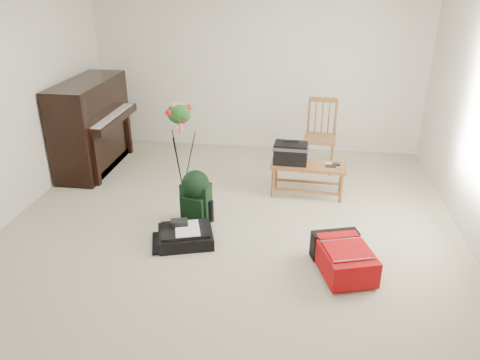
# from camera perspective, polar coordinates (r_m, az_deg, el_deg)

# --- Properties ---
(floor) EXTENTS (5.00, 5.50, 0.01)m
(floor) POSITION_cam_1_polar(r_m,az_deg,el_deg) (5.11, -1.46, -6.59)
(floor) COLOR #BAB296
(floor) RESTS_ON ground
(wall_back) EXTENTS (5.00, 0.04, 2.50)m
(wall_back) POSITION_cam_1_polar(r_m,az_deg,el_deg) (7.24, 2.08, 13.44)
(wall_back) COLOR white
(wall_back) RESTS_ON floor
(piano) EXTENTS (0.71, 1.50, 1.25)m
(piano) POSITION_cam_1_polar(r_m,az_deg,el_deg) (6.91, -17.55, 6.18)
(piano) COLOR black
(piano) RESTS_ON floor
(bench) EXTENTS (0.94, 0.41, 0.71)m
(bench) POSITION_cam_1_polar(r_m,az_deg,el_deg) (5.82, 6.87, 2.81)
(bench) COLOR brown
(bench) RESTS_ON floor
(dining_chair) EXTENTS (0.47, 0.47, 1.00)m
(dining_chair) POSITION_cam_1_polar(r_m,az_deg,el_deg) (6.66, 9.73, 5.29)
(dining_chair) COLOR brown
(dining_chair) RESTS_ON floor
(red_suitcase) EXTENTS (0.62, 0.78, 0.28)m
(red_suitcase) POSITION_cam_1_polar(r_m,az_deg,el_deg) (4.59, 12.51, -8.95)
(red_suitcase) COLOR red
(red_suitcase) RESTS_ON floor
(black_duffel) EXTENTS (0.67, 0.59, 0.23)m
(black_duffel) POSITION_cam_1_polar(r_m,az_deg,el_deg) (4.95, -6.67, -6.72)
(black_duffel) COLOR black
(black_duffel) RESTS_ON floor
(green_backpack) EXTENTS (0.35, 0.32, 0.63)m
(green_backpack) POSITION_cam_1_polar(r_m,az_deg,el_deg) (5.20, -5.39, -1.79)
(green_backpack) COLOR black
(green_backpack) RESTS_ON floor
(flower_stand) EXTENTS (0.47, 0.47, 1.19)m
(flower_stand) POSITION_cam_1_polar(r_m,az_deg,el_deg) (5.90, -7.22, 3.89)
(flower_stand) COLOR black
(flower_stand) RESTS_ON floor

